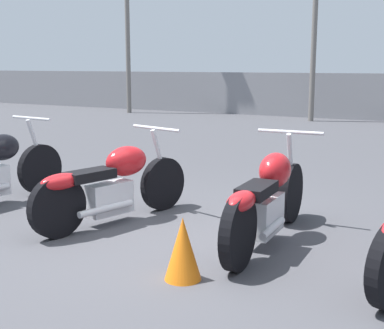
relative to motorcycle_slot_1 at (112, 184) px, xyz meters
The scene contains 4 objects.
ground_plane 0.93m from the motorcycle_slot_1, 19.61° to the right, with size 60.00×60.00×0.00m, color #424247.
motorcycle_slot_1 is the anchor object (origin of this frame).
motorcycle_slot_2 1.69m from the motorcycle_slot_1, ahead, with size 0.69×2.18×1.00m.
traffic_cone_near 1.72m from the motorcycle_slot_1, 34.27° to the right, with size 0.29×0.29×0.51m.
Camera 1 is at (2.63, -4.15, 1.67)m, focal length 50.00 mm.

